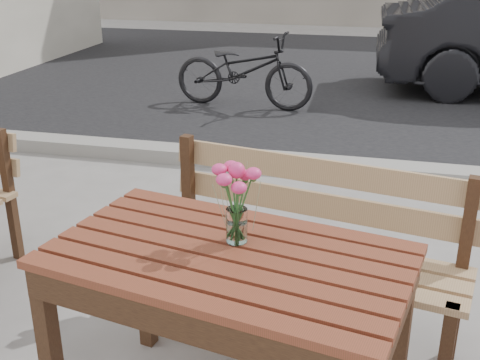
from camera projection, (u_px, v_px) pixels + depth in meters
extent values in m
cube|color=black|center=(361.00, 77.00, 8.65)|extent=(30.00, 8.00, 0.00)
cube|color=gray|center=(337.00, 167.00, 5.01)|extent=(30.00, 0.25, 0.12)
cube|color=brown|center=(228.00, 256.00, 2.13)|extent=(1.39, 0.98, 0.03)
cube|color=black|center=(51.00, 355.00, 2.24)|extent=(0.07, 0.07, 0.75)
cube|color=black|center=(145.00, 275.00, 2.78)|extent=(0.07, 0.07, 0.75)
cube|color=black|center=(400.00, 340.00, 2.32)|extent=(0.07, 0.07, 0.75)
cube|color=#A47E55|center=(300.00, 256.00, 2.74)|extent=(1.54, 0.69, 0.03)
cube|color=#A47E55|center=(318.00, 188.00, 2.84)|extent=(1.47, 0.32, 0.41)
cube|color=black|center=(156.00, 284.00, 2.95)|extent=(0.06, 0.06, 0.49)
cube|color=black|center=(445.00, 359.00, 2.42)|extent=(0.06, 0.06, 0.49)
cube|color=black|center=(188.00, 218.00, 3.16)|extent=(0.06, 0.06, 0.91)
cube|color=black|center=(461.00, 274.00, 2.63)|extent=(0.06, 0.06, 0.91)
cylinder|color=white|center=(237.00, 225.00, 2.18)|extent=(0.08, 0.08, 0.13)
cylinder|color=#2F692C|center=(237.00, 209.00, 2.16)|extent=(0.05, 0.05, 0.26)
cube|color=black|center=(9.00, 197.00, 3.54)|extent=(0.06, 0.06, 0.82)
imported|color=black|center=(244.00, 70.00, 6.92)|extent=(1.69, 0.72, 0.86)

